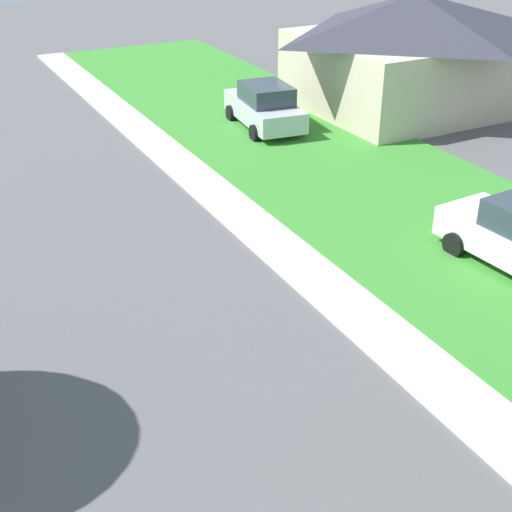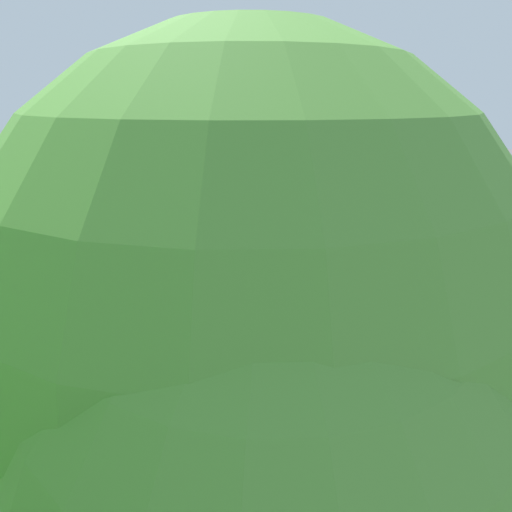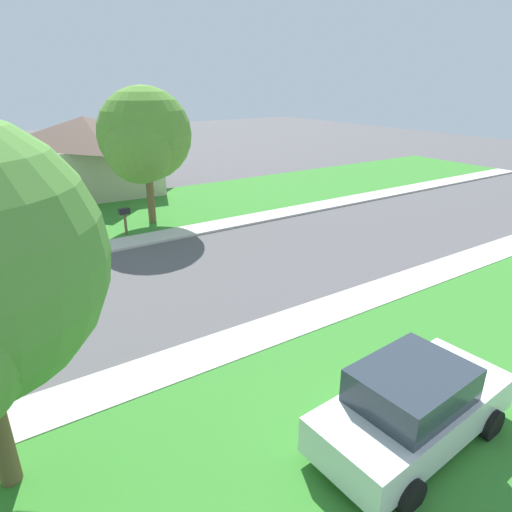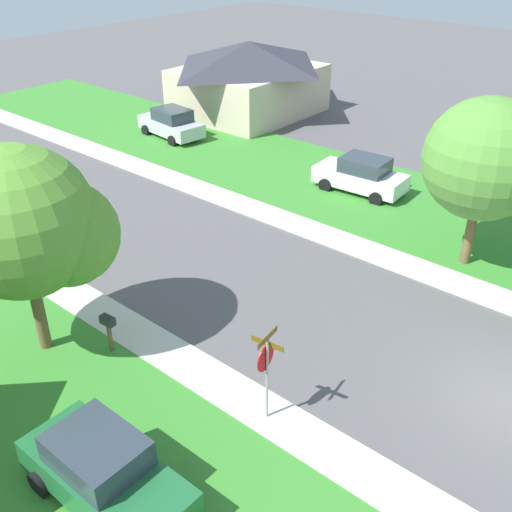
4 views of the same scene
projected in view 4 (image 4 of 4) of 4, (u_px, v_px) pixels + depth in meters
ground_plane at (509, 401)px, 16.38m from camera, size 120.00×120.00×0.00m
sidewalk_east at (275, 216)px, 26.20m from camera, size 1.40×56.00×0.10m
lawn_east at (335, 184)px, 29.31m from camera, size 8.00×56.00×0.08m
sidewalk_west at (99, 311)px, 20.00m from camera, size 1.40×56.00×0.10m
stop_sign_far_corner at (266, 363)px, 14.88m from camera, size 0.91×0.91×2.77m
car_green_far_down_street at (104, 472)px, 13.24m from camera, size 2.07×4.32×1.76m
car_white_behind_trees at (361, 175)px, 28.17m from camera, size 2.26×4.41×1.76m
car_silver_driveway_right at (171, 123)px, 35.07m from camera, size 2.41×4.48×1.76m
tree_sidewalk_near at (491, 162)px, 20.83m from camera, size 4.63×4.31×6.35m
tree_sidewalk_far at (32, 225)px, 16.38m from camera, size 4.62×4.29×6.47m
house_right_setback at (248, 77)px, 38.64m from camera, size 9.13×7.94×4.60m
mailbox at (108, 325)px, 17.70m from camera, size 0.28×0.50×1.31m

